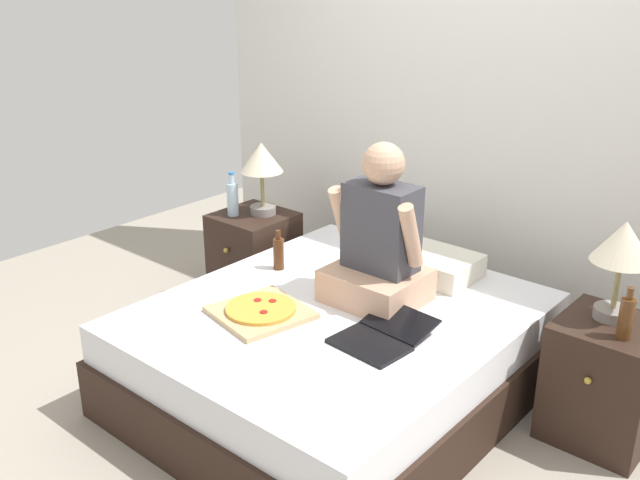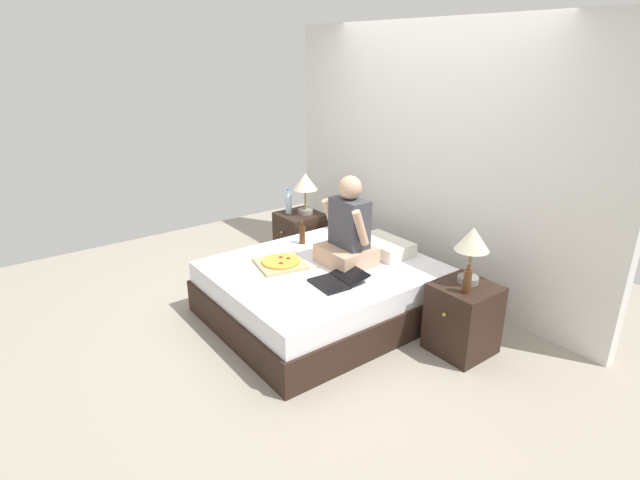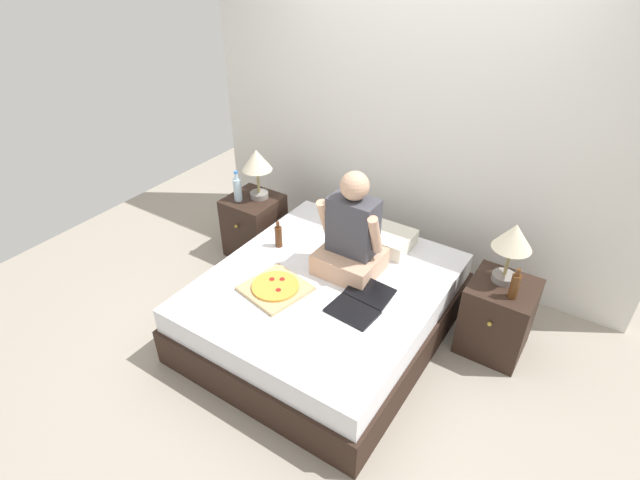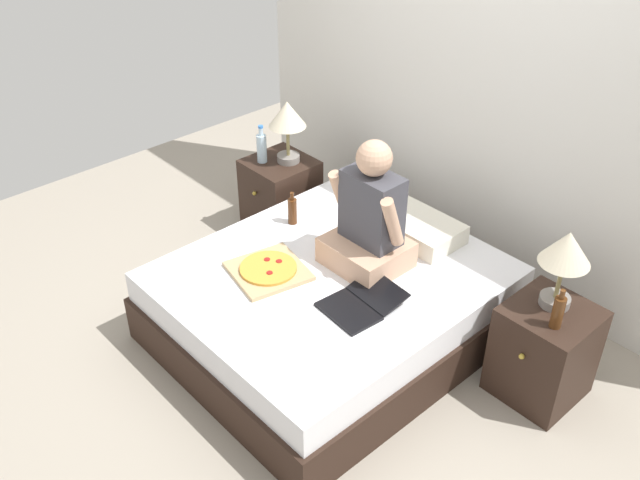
{
  "view_description": "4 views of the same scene",
  "coord_description": "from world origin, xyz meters",
  "px_view_note": "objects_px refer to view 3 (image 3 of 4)",
  "views": [
    {
      "loc": [
        1.92,
        -2.36,
        2.01
      ],
      "look_at": [
        -0.08,
        -0.03,
        0.82
      ],
      "focal_mm": 40.0,
      "sensor_mm": 36.0,
      "label": 1
    },
    {
      "loc": [
        3.15,
        -2.4,
        2.24
      ],
      "look_at": [
        0.02,
        -0.04,
        0.73
      ],
      "focal_mm": 28.0,
      "sensor_mm": 36.0,
      "label": 2
    },
    {
      "loc": [
        1.51,
        -2.36,
        2.69
      ],
      "look_at": [
        -0.03,
        -0.01,
        0.82
      ],
      "focal_mm": 28.0,
      "sensor_mm": 36.0,
      "label": 3
    },
    {
      "loc": [
        2.39,
        -2.26,
        2.93
      ],
      "look_at": [
        -0.0,
        -0.08,
        0.73
      ],
      "focal_mm": 40.0,
      "sensor_mm": 36.0,
      "label": 4
    }
  ],
  "objects_px": {
    "beer_bottle": "(515,286)",
    "lamp_on_left_nightstand": "(257,163)",
    "nightstand_left": "(255,226)",
    "laptop": "(358,305)",
    "lamp_on_right_nightstand": "(513,241)",
    "person_seated": "(352,236)",
    "beer_bottle_on_bed": "(279,236)",
    "pizza_box": "(275,288)",
    "nightstand_right": "(497,317)",
    "bed": "(325,306)",
    "water_bottle": "(237,189)"
  },
  "relations": [
    {
      "from": "nightstand_right",
      "to": "person_seated",
      "type": "height_order",
      "value": "person_seated"
    },
    {
      "from": "nightstand_left",
      "to": "laptop",
      "type": "bearing_deg",
      "value": -24.23
    },
    {
      "from": "nightstand_left",
      "to": "lamp_on_left_nightstand",
      "type": "xyz_separation_m",
      "value": [
        0.04,
        0.05,
        0.61
      ]
    },
    {
      "from": "laptop",
      "to": "nightstand_right",
      "type": "bearing_deg",
      "value": 40.29
    },
    {
      "from": "nightstand_left",
      "to": "beer_bottle",
      "type": "xyz_separation_m",
      "value": [
        2.29,
        -0.1,
        0.38
      ]
    },
    {
      "from": "nightstand_left",
      "to": "water_bottle",
      "type": "relative_size",
      "value": 2.04
    },
    {
      "from": "laptop",
      "to": "pizza_box",
      "type": "height_order",
      "value": "laptop"
    },
    {
      "from": "lamp_on_right_nightstand",
      "to": "beer_bottle_on_bed",
      "type": "distance_m",
      "value": 1.7
    },
    {
      "from": "nightstand_left",
      "to": "laptop",
      "type": "distance_m",
      "value": 1.6
    },
    {
      "from": "beer_bottle",
      "to": "beer_bottle_on_bed",
      "type": "height_order",
      "value": "beer_bottle"
    },
    {
      "from": "beer_bottle",
      "to": "beer_bottle_on_bed",
      "type": "bearing_deg",
      "value": -171.23
    },
    {
      "from": "nightstand_left",
      "to": "nightstand_right",
      "type": "bearing_deg",
      "value": 0.0
    },
    {
      "from": "water_bottle",
      "to": "pizza_box",
      "type": "xyz_separation_m",
      "value": [
        0.96,
        -0.72,
        -0.18
      ]
    },
    {
      "from": "bed",
      "to": "beer_bottle_on_bed",
      "type": "height_order",
      "value": "beer_bottle_on_bed"
    },
    {
      "from": "water_bottle",
      "to": "lamp_on_left_nightstand",
      "type": "bearing_deg",
      "value": 49.4
    },
    {
      "from": "nightstand_left",
      "to": "water_bottle",
      "type": "height_order",
      "value": "water_bottle"
    },
    {
      "from": "nightstand_right",
      "to": "pizza_box",
      "type": "distance_m",
      "value": 1.58
    },
    {
      "from": "lamp_on_right_nightstand",
      "to": "person_seated",
      "type": "relative_size",
      "value": 0.58
    },
    {
      "from": "nightstand_left",
      "to": "beer_bottle",
      "type": "height_order",
      "value": "beer_bottle"
    },
    {
      "from": "nightstand_left",
      "to": "pizza_box",
      "type": "xyz_separation_m",
      "value": [
        0.88,
        -0.81,
        0.22
      ]
    },
    {
      "from": "water_bottle",
      "to": "person_seated",
      "type": "xyz_separation_m",
      "value": [
        1.27,
        -0.23,
        0.09
      ]
    },
    {
      "from": "beer_bottle",
      "to": "lamp_on_left_nightstand",
      "type": "bearing_deg",
      "value": 176.18
    },
    {
      "from": "water_bottle",
      "to": "laptop",
      "type": "bearing_deg",
      "value": -20.18
    },
    {
      "from": "beer_bottle",
      "to": "water_bottle",
      "type": "bearing_deg",
      "value": 179.76
    },
    {
      "from": "beer_bottle",
      "to": "bed",
      "type": "bearing_deg",
      "value": -159.77
    },
    {
      "from": "lamp_on_left_nightstand",
      "to": "nightstand_left",
      "type": "bearing_deg",
      "value": -128.63
    },
    {
      "from": "beer_bottle",
      "to": "person_seated",
      "type": "bearing_deg",
      "value": -168.71
    },
    {
      "from": "nightstand_left",
      "to": "bed",
      "type": "bearing_deg",
      "value": -25.73
    },
    {
      "from": "water_bottle",
      "to": "person_seated",
      "type": "relative_size",
      "value": 0.35
    },
    {
      "from": "lamp_on_left_nightstand",
      "to": "beer_bottle_on_bed",
      "type": "relative_size",
      "value": 2.05
    },
    {
      "from": "bed",
      "to": "person_seated",
      "type": "xyz_separation_m",
      "value": [
        0.08,
        0.22,
        0.53
      ]
    },
    {
      "from": "lamp_on_left_nightstand",
      "to": "lamp_on_right_nightstand",
      "type": "height_order",
      "value": "same"
    },
    {
      "from": "nightstand_left",
      "to": "person_seated",
      "type": "relative_size",
      "value": 0.72
    },
    {
      "from": "person_seated",
      "to": "lamp_on_right_nightstand",
      "type": "bearing_deg",
      "value": 20.31
    },
    {
      "from": "bed",
      "to": "lamp_on_left_nightstand",
      "type": "relative_size",
      "value": 4.09
    },
    {
      "from": "nightstand_right",
      "to": "beer_bottle",
      "type": "relative_size",
      "value": 2.45
    },
    {
      "from": "nightstand_right",
      "to": "lamp_on_right_nightstand",
      "type": "bearing_deg",
      "value": 120.93
    },
    {
      "from": "pizza_box",
      "to": "beer_bottle_on_bed",
      "type": "relative_size",
      "value": 2.16
    },
    {
      "from": "pizza_box",
      "to": "beer_bottle_on_bed",
      "type": "xyz_separation_m",
      "value": [
        -0.31,
        0.45,
        0.07
      ]
    },
    {
      "from": "water_bottle",
      "to": "beer_bottle_on_bed",
      "type": "bearing_deg",
      "value": -22.96
    },
    {
      "from": "beer_bottle",
      "to": "nightstand_right",
      "type": "bearing_deg",
      "value": 125.01
    },
    {
      "from": "lamp_on_right_nightstand",
      "to": "lamp_on_left_nightstand",
      "type": "bearing_deg",
      "value": 180.0
    },
    {
      "from": "lamp_on_right_nightstand",
      "to": "beer_bottle",
      "type": "relative_size",
      "value": 1.96
    },
    {
      "from": "nightstand_left",
      "to": "nightstand_right",
      "type": "distance_m",
      "value": 2.22
    },
    {
      "from": "laptop",
      "to": "beer_bottle_on_bed",
      "type": "relative_size",
      "value": 1.99
    },
    {
      "from": "beer_bottle",
      "to": "pizza_box",
      "type": "xyz_separation_m",
      "value": [
        -1.41,
        -0.71,
        -0.16
      ]
    },
    {
      "from": "beer_bottle",
      "to": "laptop",
      "type": "xyz_separation_m",
      "value": [
        -0.84,
        -0.55,
        -0.16
      ]
    },
    {
      "from": "nightstand_left",
      "to": "nightstand_right",
      "type": "height_order",
      "value": "same"
    },
    {
      "from": "pizza_box",
      "to": "beer_bottle",
      "type": "bearing_deg",
      "value": 26.82
    },
    {
      "from": "beer_bottle_on_bed",
      "to": "lamp_on_left_nightstand",
      "type": "bearing_deg",
      "value": 141.89
    }
  ]
}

